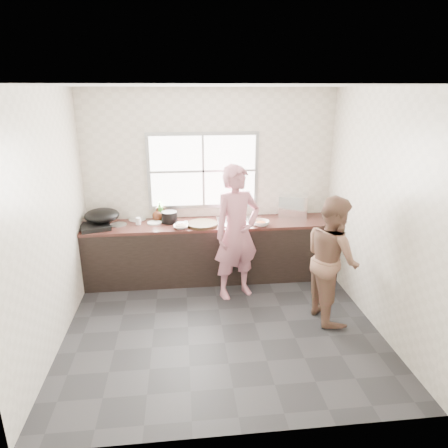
{
  "coord_description": "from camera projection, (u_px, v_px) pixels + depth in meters",
  "views": [
    {
      "loc": [
        -0.42,
        -4.1,
        2.67
      ],
      "look_at": [
        0.1,
        0.65,
        1.05
      ],
      "focal_mm": 32.0,
      "sensor_mm": 36.0,
      "label": 1
    }
  ],
  "objects": [
    {
      "name": "bottle_brown_tall",
      "position": [
        164.0,
        214.0,
        5.81
      ],
      "size": [
        0.08,
        0.08,
        0.17
      ],
      "primitive_type": "imported",
      "rotation": [
        0.0,
        0.0,
        0.11
      ],
      "color": "#4F1E13",
      "rests_on": "countertop"
    },
    {
      "name": "bottle_brown_short",
      "position": [
        158.0,
        214.0,
        5.76
      ],
      "size": [
        0.19,
        0.19,
        0.18
      ],
      "primitive_type": "imported",
      "rotation": [
        0.0,
        0.0,
        0.41
      ],
      "color": "#4F2413",
      "rests_on": "countertop"
    },
    {
      "name": "woman",
      "position": [
        237.0,
        237.0,
        5.21
      ],
      "size": [
        0.71,
        0.6,
        1.67
      ],
      "primitive_type": "imported",
      "rotation": [
        0.0,
        0.0,
        0.38
      ],
      "color": "#CB7A8A",
      "rests_on": "floor"
    },
    {
      "name": "pot_lid_left",
      "position": [
        118.0,
        225.0,
        5.58
      ],
      "size": [
        0.25,
        0.25,
        0.01
      ],
      "primitive_type": "cylinder",
      "rotation": [
        0.0,
        0.0,
        0.04
      ],
      "color": "#BABDC1",
      "rests_on": "countertop"
    },
    {
      "name": "cabinet",
      "position": [
        212.0,
        252.0,
        5.84
      ],
      "size": [
        3.6,
        0.62,
        0.82
      ],
      "primitive_type": "cube",
      "color": "black",
      "rests_on": "floor"
    },
    {
      "name": "black_pot",
      "position": [
        169.0,
        217.0,
        5.67
      ],
      "size": [
        0.25,
        0.25,
        0.16
      ],
      "primitive_type": "cylinder",
      "rotation": [
        0.0,
        0.0,
        0.14
      ],
      "color": "black",
      "rests_on": "countertop"
    },
    {
      "name": "ceiling",
      "position": [
        221.0,
        85.0,
        3.89
      ],
      "size": [
        3.6,
        3.2,
        0.01
      ],
      "primitive_type": "cube",
      "color": "silver",
      "rests_on": "wall_back"
    },
    {
      "name": "dish_rack",
      "position": [
        293.0,
        205.0,
        5.99
      ],
      "size": [
        0.48,
        0.39,
        0.31
      ],
      "primitive_type": "cube",
      "rotation": [
        0.0,
        0.0,
        -0.27
      ],
      "color": "white",
      "rests_on": "countertop"
    },
    {
      "name": "plate_food",
      "position": [
        154.0,
        223.0,
        5.66
      ],
      "size": [
        0.26,
        0.26,
        0.02
      ],
      "primitive_type": "cylinder",
      "rotation": [
        0.0,
        0.0,
        0.39
      ],
      "color": "silver",
      "rests_on": "countertop"
    },
    {
      "name": "wall_left",
      "position": [
        48.0,
        223.0,
        4.14
      ],
      "size": [
        0.01,
        3.2,
        2.7
      ],
      "primitive_type": "cube",
      "color": "beige",
      "rests_on": "ground"
    },
    {
      "name": "wall_right",
      "position": [
        380.0,
        212.0,
        4.51
      ],
      "size": [
        0.01,
        3.2,
        2.7
      ],
      "primitive_type": "cube",
      "color": "beige",
      "rests_on": "ground"
    },
    {
      "name": "bottle_green",
      "position": [
        160.0,
        211.0,
        5.77
      ],
      "size": [
        0.13,
        0.13,
        0.27
      ],
      "primitive_type": "imported",
      "rotation": [
        0.0,
        0.0,
        -0.34
      ],
      "color": "#428D2E",
      "rests_on": "countertop"
    },
    {
      "name": "wall_back",
      "position": [
        210.0,
        184.0,
        5.83
      ],
      "size": [
        3.6,
        0.01,
        2.7
      ],
      "primitive_type": "cube",
      "color": "beige",
      "rests_on": "ground"
    },
    {
      "name": "burner",
      "position": [
        95.0,
        227.0,
        5.44
      ],
      "size": [
        0.47,
        0.47,
        0.06
      ],
      "primitive_type": "cube",
      "rotation": [
        0.0,
        0.0,
        0.29
      ],
      "color": "black",
      "rests_on": "countertop"
    },
    {
      "name": "bowl_held",
      "position": [
        256.0,
        222.0,
        5.64
      ],
      "size": [
        0.23,
        0.23,
        0.06
      ],
      "primitive_type": "imported",
      "rotation": [
        0.0,
        0.0,
        -0.32
      ],
      "color": "silver",
      "rests_on": "countertop"
    },
    {
      "name": "bowl_mince",
      "position": [
        181.0,
        227.0,
        5.44
      ],
      "size": [
        0.21,
        0.21,
        0.05
      ],
      "primitive_type": "imported",
      "rotation": [
        0.0,
        0.0,
        0.02
      ],
      "color": "white",
      "rests_on": "countertop"
    },
    {
      "name": "sink",
      "position": [
        236.0,
        221.0,
        5.73
      ],
      "size": [
        0.55,
        0.45,
        0.02
      ],
      "primitive_type": "cube",
      "color": "silver",
      "rests_on": "countertop"
    },
    {
      "name": "countertop",
      "position": [
        212.0,
        224.0,
        5.7
      ],
      "size": [
        3.6,
        0.64,
        0.04
      ],
      "primitive_type": "cube",
      "color": "#3C1E18",
      "rests_on": "cabinet"
    },
    {
      "name": "bowl_crabs",
      "position": [
        261.0,
        224.0,
        5.56
      ],
      "size": [
        0.23,
        0.23,
        0.06
      ],
      "primitive_type": "imported",
      "rotation": [
        0.0,
        0.0,
        -0.26
      ],
      "color": "silver",
      "rests_on": "countertop"
    },
    {
      "name": "wall_front",
      "position": [
        245.0,
        286.0,
        2.81
      ],
      "size": [
        3.6,
        0.01,
        2.7
      ],
      "primitive_type": "cube",
      "color": "beige",
      "rests_on": "ground"
    },
    {
      "name": "wok",
      "position": [
        102.0,
        215.0,
        5.52
      ],
      "size": [
        0.53,
        0.53,
        0.18
      ],
      "primitive_type": "ellipsoid",
      "rotation": [
        0.0,
        0.0,
        -0.11
      ],
      "color": "black",
      "rests_on": "burner"
    },
    {
      "name": "window_glazing",
      "position": [
        203.0,
        171.0,
        5.72
      ],
      "size": [
        1.5,
        0.01,
        1.0
      ],
      "primitive_type": "cube",
      "color": "white",
      "rests_on": "window_frame"
    },
    {
      "name": "person_side",
      "position": [
        332.0,
        259.0,
        4.72
      ],
      "size": [
        0.65,
        0.8,
        1.53
      ],
      "primitive_type": "imported",
      "rotation": [
        0.0,
        0.0,
        1.67
      ],
      "color": "brown",
      "rests_on": "floor"
    },
    {
      "name": "window_frame",
      "position": [
        203.0,
        171.0,
        5.74
      ],
      "size": [
        1.6,
        0.05,
        1.1
      ],
      "primitive_type": "cube",
      "color": "#9EA0A5",
      "rests_on": "wall_back"
    },
    {
      "name": "cleaver",
      "position": [
        181.0,
        222.0,
        5.56
      ],
      "size": [
        0.19,
        0.12,
        0.01
      ],
      "primitive_type": "cube",
      "rotation": [
        0.0,
        0.0,
        0.21
      ],
      "color": "#A9ACB0",
      "rests_on": "cutting_board"
    },
    {
      "name": "cutting_board",
      "position": [
        202.0,
        224.0,
        5.55
      ],
      "size": [
        0.45,
        0.45,
        0.04
      ],
      "primitive_type": "cylinder",
      "rotation": [
        0.0,
        0.0,
        0.07
      ],
      "color": "black",
      "rests_on": "countertop"
    },
    {
      "name": "faucet",
      "position": [
        235.0,
        208.0,
        5.87
      ],
      "size": [
        0.02,
        0.02,
        0.3
      ],
      "primitive_type": "cylinder",
      "color": "silver",
      "rests_on": "countertop"
    },
    {
      "name": "glass_jar",
      "position": [
        138.0,
        221.0,
        5.6
      ],
      "size": [
        0.09,
        0.09,
        0.1
      ],
      "primitive_type": "cylinder",
      "rotation": [
        0.0,
        0.0,
        -0.26
      ],
      "color": "white",
      "rests_on": "countertop"
    },
    {
      "name": "pot_lid_right",
      "position": [
        137.0,
        220.0,
        5.8
      ],
      "size": [
        0.3,
        0.3,
        0.01
      ],
      "primitive_type": "cylinder",
      "rotation": [
        0.0,
        0.0,
        0.24
      ],
      "color": "silver",
      "rests_on": "countertop"
    },
    {
      "name": "floor",
      "position": [
        222.0,
        325.0,
        4.76
      ],
      "size": [
        3.6,
        3.2,
        0.01
      ],
      "primitive_type": "cube",
      "color": "#262629",
      "rests_on": "ground"
    }
  ]
}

